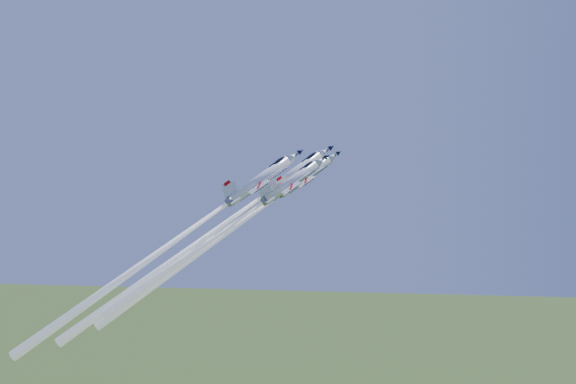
# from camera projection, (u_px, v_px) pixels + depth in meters

# --- Properties ---
(jet_lead) EXTENTS (39.90, 18.08, 38.56)m
(jet_lead) POSITION_uv_depth(u_px,v_px,m) (229.00, 231.00, 121.68)
(jet_lead) COLOR white
(jet_left) EXTENTS (46.07, 20.93, 44.41)m
(jet_left) POSITION_uv_depth(u_px,v_px,m) (208.00, 235.00, 125.14)
(jet_left) COLOR white
(jet_right) EXTENTS (35.71, 16.44, 33.95)m
(jet_right) POSITION_uv_depth(u_px,v_px,m) (226.00, 229.00, 116.59)
(jet_right) COLOR white
(jet_slot) EXTENTS (44.96, 20.45, 43.26)m
(jet_slot) POSITION_uv_depth(u_px,v_px,m) (171.00, 243.00, 116.91)
(jet_slot) COLOR white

